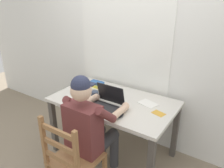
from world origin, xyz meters
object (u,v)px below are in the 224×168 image
at_px(coffee_mug_white, 81,90).
at_px(coffee_mug_dark, 95,95).
at_px(desk, 113,107).
at_px(computer_mouse, 120,115).
at_px(wooden_chair, 72,161).
at_px(laptop, 106,103).
at_px(book_stack_main, 96,85).
at_px(landscape_photo_print, 158,114).
at_px(seated_person, 90,126).

distance_m(coffee_mug_white, coffee_mug_dark, 0.23).
bearing_deg(desk, computer_mouse, -46.75).
relative_size(desk, coffee_mug_dark, 11.38).
height_order(wooden_chair, laptop, laptop).
relative_size(coffee_mug_white, book_stack_main, 0.65).
bearing_deg(book_stack_main, desk, -23.15).
relative_size(wooden_chair, landscape_photo_print, 7.20).
distance_m(seated_person, coffee_mug_dark, 0.48).
height_order(seated_person, laptop, seated_person).
distance_m(wooden_chair, book_stack_main, 1.05).
bearing_deg(desk, laptop, -81.14).
bearing_deg(wooden_chair, landscape_photo_print, 56.30).
bearing_deg(laptop, computer_mouse, -21.18).
relative_size(seated_person, laptop, 3.76).
xyz_separation_m(seated_person, laptop, (-0.02, 0.30, 0.12)).
xyz_separation_m(desk, landscape_photo_print, (0.55, -0.00, 0.09)).
xyz_separation_m(wooden_chair, computer_mouse, (0.21, 0.49, 0.31)).
relative_size(seated_person, computer_mouse, 12.40).
distance_m(seated_person, wooden_chair, 0.36).
relative_size(laptop, computer_mouse, 3.30).
bearing_deg(desk, wooden_chair, -86.70).
bearing_deg(coffee_mug_dark, laptop, -22.82).
bearing_deg(seated_person, coffee_mug_dark, 121.56).
xyz_separation_m(coffee_mug_dark, landscape_photo_print, (0.75, 0.08, -0.04)).
bearing_deg(coffee_mug_white, seated_person, -40.93).
relative_size(wooden_chair, computer_mouse, 9.36).
distance_m(desk, book_stack_main, 0.41).
xyz_separation_m(desk, wooden_chair, (0.04, -0.76, -0.19)).
distance_m(seated_person, book_stack_main, 0.76).
distance_m(computer_mouse, landscape_photo_print, 0.40).
bearing_deg(desk, seated_person, -84.79).
xyz_separation_m(computer_mouse, coffee_mug_white, (-0.68, 0.20, 0.03)).
bearing_deg(coffee_mug_dark, book_stack_main, 123.64).
xyz_separation_m(computer_mouse, book_stack_main, (-0.61, 0.42, 0.02)).
bearing_deg(coffee_mug_dark, landscape_photo_print, 6.15).
xyz_separation_m(wooden_chair, coffee_mug_dark, (-0.24, 0.68, 0.33)).
distance_m(wooden_chair, coffee_mug_white, 0.90).
height_order(desk, landscape_photo_print, landscape_photo_print).
relative_size(wooden_chair, coffee_mug_dark, 7.62).
xyz_separation_m(desk, book_stack_main, (-0.36, 0.15, 0.14)).
distance_m(book_stack_main, landscape_photo_print, 0.92).
xyz_separation_m(seated_person, landscape_photo_print, (0.51, 0.48, 0.07)).
bearing_deg(coffee_mug_dark, desk, 23.15).
height_order(wooden_chair, computer_mouse, wooden_chair).
bearing_deg(wooden_chair, seated_person, 90.00).
distance_m(laptop, book_stack_main, 0.51).
xyz_separation_m(seated_person, wooden_chair, (-0.00, -0.28, -0.22)).
distance_m(desk, laptop, 0.24).
xyz_separation_m(laptop, coffee_mug_white, (-0.46, 0.11, -0.00)).
bearing_deg(laptop, seated_person, -87.01).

